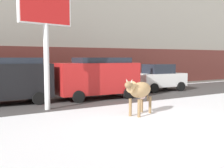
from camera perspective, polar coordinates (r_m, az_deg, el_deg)
name	(u,v)px	position (r m, az deg, el deg)	size (l,w,h in m)	color
ground_plane	(165,124)	(10.14, 10.84, -7.93)	(120.00, 120.00, 0.00)	white
road_strip	(79,99)	(15.90, -6.73, -2.99)	(60.00, 5.60, 0.01)	#423F3F
building_facade	(41,0)	(21.89, -14.26, 16.24)	(44.00, 6.10, 13.00)	gray
cow_tan	(140,91)	(11.31, 5.68, -1.36)	(1.89, 1.16, 1.54)	tan
billboard	(45,11)	(12.82, -13.42, 14.21)	(2.51, 0.69, 5.56)	silver
car_black_van	(4,79)	(14.79, -21.21, 0.87)	(4.73, 2.38, 2.32)	black
car_red_van	(97,77)	(15.79, -2.99, 1.50)	(4.73, 2.38, 2.32)	red
car_white_hatchback	(160,78)	(19.75, 9.68, 1.31)	(3.62, 2.13, 1.86)	white
pedestrian_near_billboard	(121,77)	(20.41, 1.86, 1.39)	(0.36, 0.24, 1.73)	#282833
pedestrian_by_cars	(84,79)	(18.88, -5.80, 1.03)	(0.36, 0.24, 1.73)	#282833
pedestrian_far_left	(156,76)	(22.49, 9.05, 1.70)	(0.36, 0.24, 1.73)	#282833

